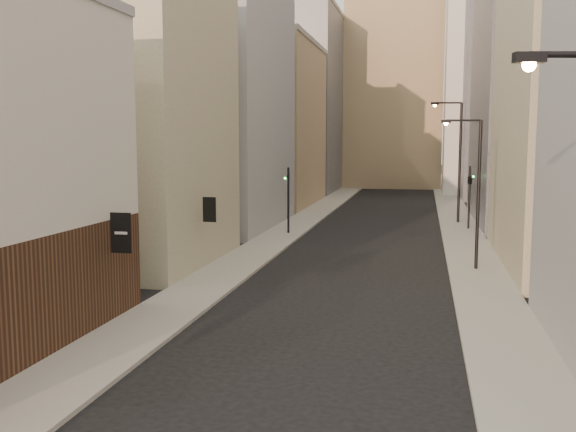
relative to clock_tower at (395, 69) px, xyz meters
The scene contains 13 objects.
sidewalk_left 41.32m from the clock_tower, 98.46° to the right, with size 3.00×140.00×0.15m, color gray.
sidewalk_right 41.64m from the clock_tower, 78.54° to the right, with size 3.00×140.00×0.15m, color gray.
left_bldg_beige 67.60m from the clock_tower, 99.46° to the right, with size 8.00×12.00×16.00m, color gray.
left_bldg_grey 51.76m from the clock_tower, 102.41° to the right, with size 8.00×16.00×20.00m, color #98989D.
left_bldg_tan 35.05m from the clock_tower, 108.97° to the right, with size 8.00×18.00×17.00m, color tan.
left_bldg_wingrid 17.23m from the clock_tower, 132.51° to the right, with size 8.00×20.00×24.00m, color gray.
right_bldg_wingrid 44.21m from the clock_tower, 72.80° to the right, with size 8.00×20.00×26.00m, color gray.
clock_tower is the anchor object (origin of this frame).
white_tower 17.83m from the clock_tower, 51.84° to the right, with size 8.00×8.00×41.50m.
streetlamp_mid 66.16m from the clock_tower, 83.59° to the right, with size 2.12×0.35×8.08m.
streetlamp_far 46.66m from the clock_tower, 80.76° to the right, with size 2.59×0.91×10.10m.
traffic_light_left 55.58m from the clock_tower, 95.50° to the right, with size 0.57×0.48×5.00m.
traffic_light_right 50.95m from the clock_tower, 80.50° to the right, with size 0.68×0.68×5.00m.
Camera 1 is at (3.58, -7.62, 7.01)m, focal length 40.00 mm.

